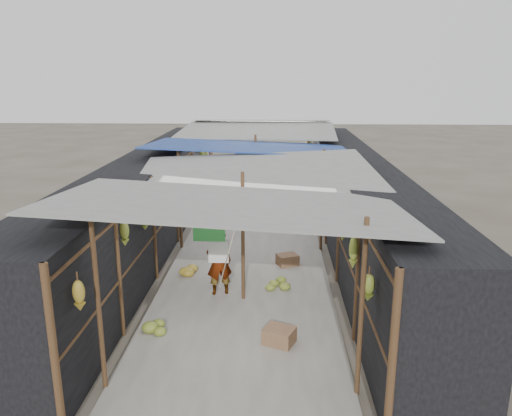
# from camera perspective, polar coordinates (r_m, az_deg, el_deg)

# --- Properties ---
(ground) EXTENTS (80.00, 80.00, 0.00)m
(ground) POSITION_cam_1_polar(r_m,az_deg,el_deg) (7.60, -3.00, -20.08)
(ground) COLOR #6B6356
(ground) RESTS_ON ground
(aisle_slab) EXTENTS (3.60, 16.00, 0.02)m
(aisle_slab) POSITION_cam_1_polar(r_m,az_deg,el_deg) (13.43, -0.50, -3.92)
(aisle_slab) COLOR #9E998E
(aisle_slab) RESTS_ON ground
(stall_left) EXTENTS (1.40, 15.00, 2.30)m
(stall_left) POSITION_cam_1_polar(r_m,az_deg,el_deg) (13.50, -12.03, 0.89)
(stall_left) COLOR black
(stall_left) RESTS_ON ground
(stall_right) EXTENTS (1.40, 15.00, 2.30)m
(stall_right) POSITION_cam_1_polar(r_m,az_deg,el_deg) (13.25, 11.23, 0.67)
(stall_right) COLOR black
(stall_right) RESTS_ON ground
(crate_near) EXTENTS (0.60, 0.55, 0.29)m
(crate_near) POSITION_cam_1_polar(r_m,az_deg,el_deg) (8.59, 2.67, -14.43)
(crate_near) COLOR #886245
(crate_near) RESTS_ON ground
(crate_mid) EXTENTS (0.57, 0.52, 0.28)m
(crate_mid) POSITION_cam_1_polar(r_m,az_deg,el_deg) (11.83, 3.61, -5.97)
(crate_mid) COLOR #886245
(crate_mid) RESTS_ON ground
(crate_back) EXTENTS (0.52, 0.44, 0.30)m
(crate_back) POSITION_cam_1_polar(r_m,az_deg,el_deg) (16.73, -0.66, 0.40)
(crate_back) COLOR #886245
(crate_back) RESTS_ON ground
(black_basin) EXTENTS (0.55, 0.55, 0.17)m
(black_basin) POSITION_cam_1_polar(r_m,az_deg,el_deg) (15.64, 4.70, -0.95)
(black_basin) COLOR black
(black_basin) RESTS_ON ground
(vendor_elderly) EXTENTS (0.59, 0.47, 1.41)m
(vendor_elderly) POSITION_cam_1_polar(r_m,az_deg,el_deg) (10.15, -4.23, -6.18)
(vendor_elderly) COLOR silver
(vendor_elderly) RESTS_ON ground
(shopper_blue) EXTENTS (1.06, 0.92, 1.86)m
(shopper_blue) POSITION_cam_1_polar(r_m,az_deg,el_deg) (15.37, -2.02, 2.08)
(shopper_blue) COLOR #2055A0
(shopper_blue) RESTS_ON ground
(vendor_seated) EXTENTS (0.59, 0.71, 0.96)m
(vendor_seated) POSITION_cam_1_polar(r_m,az_deg,el_deg) (15.21, 3.08, 0.17)
(vendor_seated) COLOR #48443F
(vendor_seated) RESTS_ON ground
(market_canopy) EXTENTS (5.62, 15.20, 2.77)m
(market_canopy) POSITION_cam_1_polar(r_m,az_deg,el_deg) (13.19, -0.32, 6.45)
(market_canopy) COLOR brown
(market_canopy) RESTS_ON ground
(hanging_bananas) EXTENTS (3.95, 13.93, 0.72)m
(hanging_bananas) POSITION_cam_1_polar(r_m,az_deg,el_deg) (13.00, -0.42, 3.09)
(hanging_bananas) COLOR olive
(hanging_bananas) RESTS_ON ground
(floor_bananas) EXTENTS (3.86, 9.94, 0.32)m
(floor_bananas) POSITION_cam_1_polar(r_m,az_deg,el_deg) (13.29, -0.15, -3.49)
(floor_bananas) COLOR olive
(floor_bananas) RESTS_ON ground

